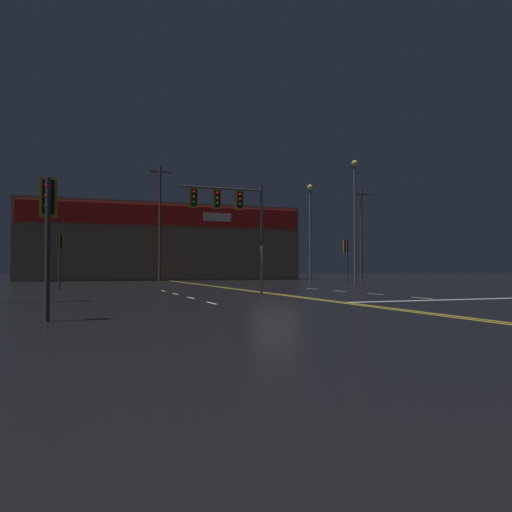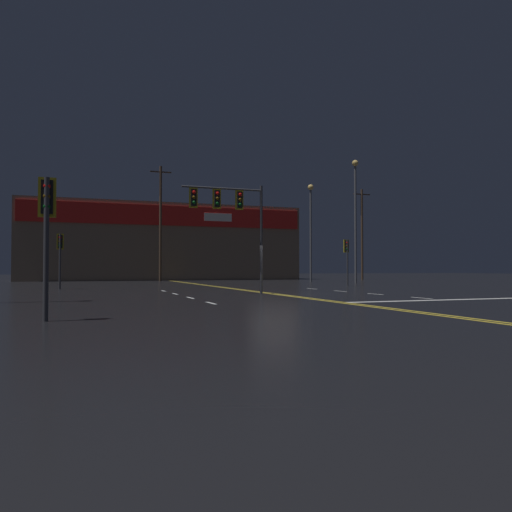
% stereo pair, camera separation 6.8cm
% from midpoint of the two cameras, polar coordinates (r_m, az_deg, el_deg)
% --- Properties ---
extents(ground_plane, '(200.00, 200.00, 0.00)m').
position_cam_midpoint_polar(ground_plane, '(25.36, 2.12, -4.37)').
color(ground_plane, black).
extents(road_markings, '(14.11, 60.00, 0.01)m').
position_cam_midpoint_polar(road_markings, '(24.54, 5.19, -4.45)').
color(road_markings, gold).
rests_on(road_markings, ground).
extents(traffic_signal_median, '(4.25, 0.36, 5.59)m').
position_cam_midpoint_polar(traffic_signal_median, '(25.36, -3.29, 5.55)').
color(traffic_signal_median, '#38383D').
rests_on(traffic_signal_median, ground).
extents(traffic_signal_corner_northeast, '(0.42, 0.36, 3.52)m').
position_cam_midpoint_polar(traffic_signal_corner_northeast, '(38.78, 10.24, 0.48)').
color(traffic_signal_corner_northeast, '#38383D').
rests_on(traffic_signal_corner_northeast, ground).
extents(traffic_signal_corner_southwest, '(0.42, 0.36, 3.55)m').
position_cam_midpoint_polar(traffic_signal_corner_southwest, '(13.36, -22.80, 4.35)').
color(traffic_signal_corner_southwest, '#38383D').
rests_on(traffic_signal_corner_southwest, ground).
extents(traffic_signal_corner_northwest, '(0.42, 0.36, 3.49)m').
position_cam_midpoint_polar(traffic_signal_corner_northwest, '(33.68, -21.57, 0.82)').
color(traffic_signal_corner_northwest, '#38383D').
rests_on(traffic_signal_corner_northwest, ground).
extents(streetlight_near_left, '(0.56, 0.56, 9.55)m').
position_cam_midpoint_polar(streetlight_near_left, '(49.15, 6.17, 4.15)').
color(streetlight_near_left, '#59595E').
rests_on(streetlight_near_left, ground).
extents(streetlight_near_right, '(0.56, 0.56, 10.98)m').
position_cam_midpoint_polar(streetlight_near_right, '(45.39, 11.20, 5.62)').
color(streetlight_near_right, '#59595E').
rests_on(streetlight_near_right, ground).
extents(building_backdrop, '(31.18, 10.23, 8.61)m').
position_cam_midpoint_polar(building_backdrop, '(60.18, -10.81, 1.45)').
color(building_backdrop, '#7A6651').
rests_on(building_backdrop, ground).
extents(utility_pole_row, '(45.32, 0.26, 11.89)m').
position_cam_midpoint_polar(utility_pole_row, '(52.65, -8.94, 3.35)').
color(utility_pole_row, '#4C3828').
rests_on(utility_pole_row, ground).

